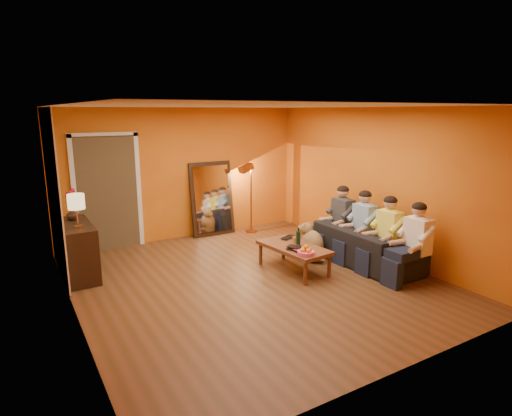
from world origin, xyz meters
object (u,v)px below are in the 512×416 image
dog (312,241)px  person_mid_left (389,233)px  person_far_right (343,219)px  tumbler (296,240)px  floor_lamp (251,199)px  vase (72,214)px  person_far_left (417,242)px  person_mid_right (364,226)px  table_lamp (77,211)px  wine_bottle (298,237)px  laptop (290,238)px  mirror_frame (212,199)px  sofa (362,245)px  sideboard (78,250)px  coffee_table (294,258)px

dog → person_mid_left: 1.28m
person_far_right → tumbler: 1.27m
tumbler → dog: bearing=16.9°
floor_lamp → vase: size_ratio=7.27×
person_far_left → person_mid_right: size_ratio=1.00×
table_lamp → wine_bottle: size_ratio=1.65×
person_far_left → laptop: (-1.17, 1.63, -0.18)m
tumbler → laptop: bearing=75.4°
wine_bottle → laptop: size_ratio=0.98×
mirror_frame → vase: (-2.79, -0.83, 0.19)m
person_far_right → sofa: bearing=-101.3°
sideboard → wine_bottle: bearing=-27.1°
coffee_table → wine_bottle: size_ratio=3.94×
laptop → dog: bearing=-34.1°
person_mid_right → coffee_table: bearing=172.6°
dog → person_far_left: size_ratio=0.55×
person_far_left → vase: size_ratio=6.16×
person_far_left → person_mid_right: 1.10m
mirror_frame → tumbler: 2.52m
coffee_table → dog: (0.58, 0.26, 0.13)m
laptop → vase: vase is taller
sideboard → coffee_table: size_ratio=0.97×
table_lamp → floor_lamp: size_ratio=0.35×
sofa → wine_bottle: wine_bottle is taller
mirror_frame → wine_bottle: bearing=-84.1°
floor_lamp → tumbler: bearing=-104.1°
table_lamp → coffee_table: (3.02, -1.22, -0.90)m
floor_lamp → vase: bearing=-174.2°
person_mid_left → person_mid_right: 0.55m
dog → person_far_left: person_far_left is taller
sofa → person_far_left: size_ratio=1.74×
person_mid_left → person_far_right: 1.10m
mirror_frame → wine_bottle: mirror_frame is taller
floor_lamp → person_mid_right: size_ratio=1.18×
wine_bottle → sideboard: bearing=152.9°
sofa → person_mid_right: person_mid_right is taller
coffee_table → sideboard: bearing=147.4°
sofa → dog: dog is taller
table_lamp → person_mid_left: 4.81m
sofa → person_mid_left: person_mid_left is taller
table_lamp → person_far_right: table_lamp is taller
person_mid_left → laptop: size_ratio=3.84×
person_far_left → floor_lamp: bearing=102.6°
sofa → tumbler: sofa is taller
floor_lamp → sofa: bearing=-78.5°
coffee_table → person_mid_left: size_ratio=1.00×
person_far_left → laptop: 2.01m
tumbler → sideboard: bearing=155.9°
person_far_right → laptop: person_far_right is taller
floor_lamp → person_mid_left: size_ratio=1.18×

